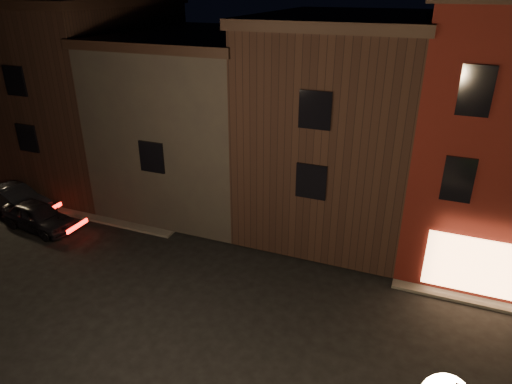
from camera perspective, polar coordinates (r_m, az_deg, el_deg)
ground at (r=15.83m, az=-4.99°, el=-17.83°), size 120.00×120.00×0.00m
sidewalk_far_left at (r=41.05m, az=-17.68°, el=8.46°), size 30.00×30.00×0.12m
corner_building at (r=20.60m, az=28.20°, el=6.87°), size 6.50×8.50×10.50m
row_building_a at (r=21.98m, az=10.68°, el=8.79°), size 7.30×10.30×9.40m
row_building_b at (r=24.51m, az=-6.39°, el=9.48°), size 7.80×10.30×8.40m
row_building_c at (r=28.44m, az=-19.76°, el=11.88°), size 7.30×10.30×9.90m
parked_car_a at (r=23.91m, az=-25.57°, el=-2.72°), size 4.06×2.05×1.33m
parked_car_b at (r=26.16m, az=-27.88°, el=-0.87°), size 4.23×1.88×1.35m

